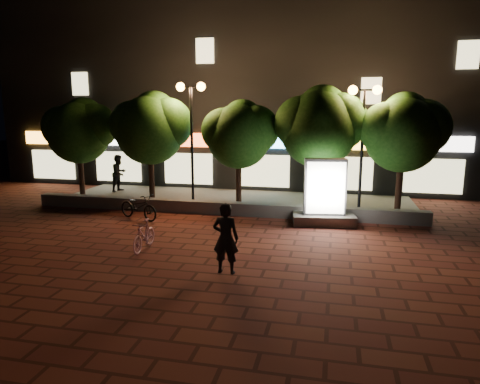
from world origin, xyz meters
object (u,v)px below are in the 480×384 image
(tree_right, at_px, (320,124))
(street_lamp_right, at_px, (364,116))
(rider, at_px, (226,238))
(ad_kiosk, at_px, (324,198))
(scooter_pink, at_px, (144,235))
(scooter_parked, at_px, (138,206))
(pedestrian, at_px, (119,173))
(tree_left, at_px, (151,126))
(tree_mid, at_px, (240,132))
(tree_far_left, at_px, (80,129))
(tree_far_right, at_px, (404,130))
(street_lamp_left, at_px, (191,112))

(tree_right, bearing_deg, street_lamp_right, -9.10)
(tree_right, bearing_deg, rider, -104.97)
(street_lamp_right, bearing_deg, tree_right, 170.90)
(ad_kiosk, distance_m, scooter_pink, 6.66)
(scooter_pink, bearing_deg, scooter_parked, 117.34)
(rider, bearing_deg, pedestrian, -49.06)
(tree_left, height_order, rider, tree_left)
(tree_mid, xyz_separation_m, scooter_pink, (-1.57, -6.28, -2.77))
(tree_far_left, height_order, street_lamp_right, street_lamp_right)
(tree_right, xyz_separation_m, scooter_parked, (-6.64, -2.94, -3.06))
(street_lamp_right, relative_size, scooter_pink, 3.34)
(tree_far_left, relative_size, street_lamp_right, 0.93)
(tree_mid, relative_size, scooter_pink, 3.02)
(tree_left, xyz_separation_m, tree_far_right, (10.50, -0.00, -0.08))
(tree_mid, distance_m, rider, 8.00)
(scooter_parked, bearing_deg, tree_far_right, -51.29)
(tree_left, relative_size, tree_right, 0.97)
(street_lamp_right, height_order, rider, street_lamp_right)
(street_lamp_right, relative_size, scooter_parked, 2.60)
(tree_far_right, distance_m, street_lamp_left, 8.58)
(tree_far_left, distance_m, pedestrian, 3.04)
(tree_far_right, bearing_deg, ad_kiosk, -143.44)
(tree_mid, distance_m, pedestrian, 7.23)
(street_lamp_left, bearing_deg, street_lamp_right, 0.00)
(tree_left, distance_m, ad_kiosk, 8.28)
(tree_mid, distance_m, tree_far_right, 6.50)
(tree_left, height_order, tree_far_right, tree_left)
(tree_far_left, distance_m, ad_kiosk, 11.55)
(ad_kiosk, distance_m, scooter_parked, 7.02)
(tree_far_left, relative_size, tree_far_right, 0.97)
(rider, bearing_deg, scooter_parked, -44.20)
(scooter_pink, bearing_deg, tree_mid, 75.36)
(tree_far_right, height_order, pedestrian, tree_far_right)
(tree_right, xyz_separation_m, rider, (-2.02, -7.56, -2.64))
(tree_left, height_order, scooter_parked, tree_left)
(tree_left, bearing_deg, tree_far_right, -0.00)
(ad_kiosk, bearing_deg, tree_right, 98.29)
(street_lamp_left, height_order, street_lamp_right, street_lamp_left)
(tree_mid, height_order, street_lamp_left, street_lamp_left)
(tree_far_left, distance_m, rider, 11.83)
(tree_far_left, xyz_separation_m, ad_kiosk, (11.12, -2.14, -2.32))
(rider, bearing_deg, tree_mid, -79.62)
(scooter_pink, relative_size, rider, 0.81)
(ad_kiosk, bearing_deg, scooter_parked, -173.41)
(rider, bearing_deg, tree_right, -104.25)
(tree_left, distance_m, street_lamp_left, 2.05)
(tree_far_left, relative_size, scooter_pink, 3.11)
(street_lamp_left, xyz_separation_m, rider, (3.34, -7.29, -3.10))
(tree_left, bearing_deg, tree_far_left, -180.00)
(ad_kiosk, bearing_deg, tree_mid, 149.40)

